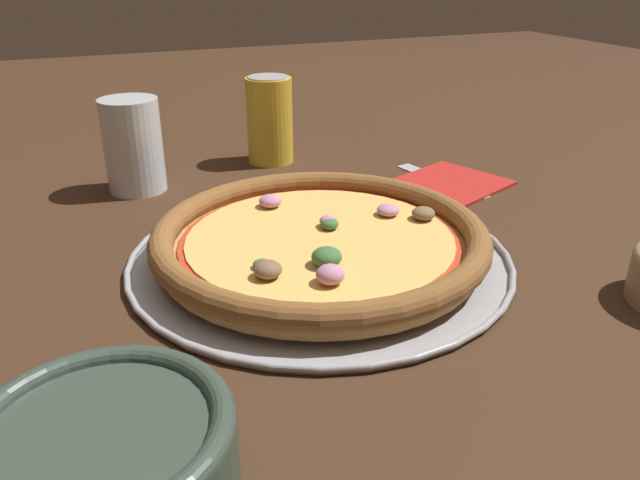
# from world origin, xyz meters

# --- Properties ---
(ground_plane) EXTENTS (3.00, 3.00, 0.00)m
(ground_plane) POSITION_xyz_m (0.00, 0.00, 0.00)
(ground_plane) COLOR #3D2616
(pizza_tray) EXTENTS (0.38, 0.38, 0.01)m
(pizza_tray) POSITION_xyz_m (0.00, 0.00, 0.00)
(pizza_tray) COLOR #9E9EA3
(pizza_tray) RESTS_ON ground_plane
(pizza) EXTENTS (0.33, 0.33, 0.03)m
(pizza) POSITION_xyz_m (-0.00, -0.00, 0.02)
(pizza) COLOR tan
(pizza) RESTS_ON pizza_tray
(bowl_near) EXTENTS (0.15, 0.15, 0.05)m
(bowl_near) POSITION_xyz_m (-0.23, 0.23, 0.03)
(bowl_near) COLOR #334238
(bowl_near) RESTS_ON ground_plane
(drinking_cup) EXTENTS (0.07, 0.07, 0.12)m
(drinking_cup) POSITION_xyz_m (0.28, 0.14, 0.06)
(drinking_cup) COLOR silver
(drinking_cup) RESTS_ON ground_plane
(napkin) EXTENTS (0.17, 0.17, 0.01)m
(napkin) POSITION_xyz_m (0.14, -0.25, 0.00)
(napkin) COLOR #B2231E
(napkin) RESTS_ON ground_plane
(fork) EXTENTS (0.16, 0.05, 0.00)m
(fork) POSITION_xyz_m (0.17, -0.24, 0.00)
(fork) COLOR #B7B7BC
(fork) RESTS_ON ground_plane
(beverage_can) EXTENTS (0.07, 0.07, 0.12)m
(beverage_can) POSITION_xyz_m (0.33, -0.06, 0.06)
(beverage_can) COLOR gold
(beverage_can) RESTS_ON ground_plane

